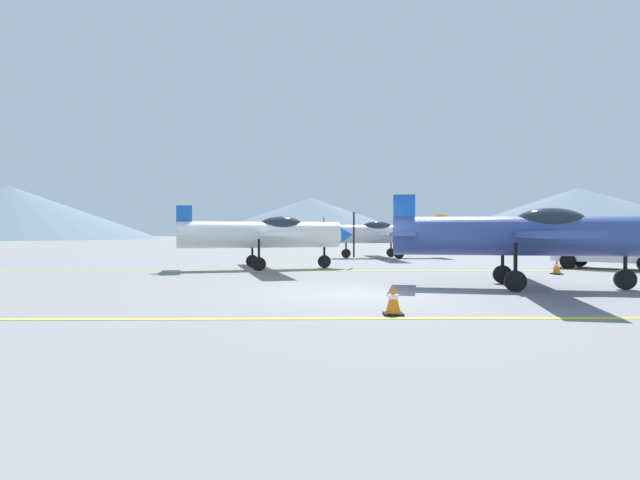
{
  "coord_description": "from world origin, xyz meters",
  "views": [
    {
      "loc": [
        -1.24,
        -13.08,
        1.54
      ],
      "look_at": [
        -0.87,
        10.0,
        1.2
      ],
      "focal_mm": 29.16,
      "sensor_mm": 36.0,
      "label": 1
    }
  ],
  "objects_px": {
    "airplane_far": "(387,233)",
    "traffic_cone_front": "(393,300)",
    "airplane_mid": "(267,234)",
    "traffic_cone_side": "(557,266)",
    "airplane_near": "(527,234)",
    "car_sedan": "(610,249)"
  },
  "relations": [
    {
      "from": "airplane_mid",
      "to": "airplane_near",
      "type": "bearing_deg",
      "value": -43.89
    },
    {
      "from": "airplane_mid",
      "to": "traffic_cone_front",
      "type": "distance_m",
      "value": 12.73
    },
    {
      "from": "airplane_mid",
      "to": "airplane_far",
      "type": "relative_size",
      "value": 1.0
    },
    {
      "from": "airplane_mid",
      "to": "car_sedan",
      "type": "relative_size",
      "value": 1.99
    },
    {
      "from": "airplane_far",
      "to": "traffic_cone_side",
      "type": "height_order",
      "value": "airplane_far"
    },
    {
      "from": "airplane_far",
      "to": "car_sedan",
      "type": "relative_size",
      "value": 1.99
    },
    {
      "from": "airplane_near",
      "to": "traffic_cone_side",
      "type": "distance_m",
      "value": 5.63
    },
    {
      "from": "airplane_far",
      "to": "traffic_cone_front",
      "type": "distance_m",
      "value": 21.88
    },
    {
      "from": "car_sedan",
      "to": "traffic_cone_side",
      "type": "distance_m",
      "value": 4.45
    },
    {
      "from": "traffic_cone_front",
      "to": "traffic_cone_side",
      "type": "bearing_deg",
      "value": 51.11
    },
    {
      "from": "airplane_far",
      "to": "airplane_mid",
      "type": "bearing_deg",
      "value": -124.25
    },
    {
      "from": "airplane_near",
      "to": "traffic_cone_side",
      "type": "bearing_deg",
      "value": 56.76
    },
    {
      "from": "airplane_mid",
      "to": "car_sedan",
      "type": "height_order",
      "value": "airplane_mid"
    },
    {
      "from": "car_sedan",
      "to": "airplane_near",
      "type": "bearing_deg",
      "value": -131.88
    },
    {
      "from": "airplane_far",
      "to": "traffic_cone_front",
      "type": "relative_size",
      "value": 14.89
    },
    {
      "from": "airplane_mid",
      "to": "traffic_cone_side",
      "type": "xyz_separation_m",
      "value": [
        10.87,
        -2.95,
        -1.19
      ]
    },
    {
      "from": "airplane_near",
      "to": "airplane_far",
      "type": "distance_m",
      "value": 17.03
    },
    {
      "from": "airplane_far",
      "to": "traffic_cone_side",
      "type": "relative_size",
      "value": 14.89
    },
    {
      "from": "car_sedan",
      "to": "traffic_cone_side",
      "type": "relative_size",
      "value": 7.47
    },
    {
      "from": "airplane_far",
      "to": "traffic_cone_side",
      "type": "xyz_separation_m",
      "value": [
        4.45,
        -12.37,
        -1.19
      ]
    },
    {
      "from": "traffic_cone_side",
      "to": "traffic_cone_front",
      "type": "bearing_deg",
      "value": -128.89
    },
    {
      "from": "airplane_mid",
      "to": "airplane_far",
      "type": "distance_m",
      "value": 11.39
    }
  ]
}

